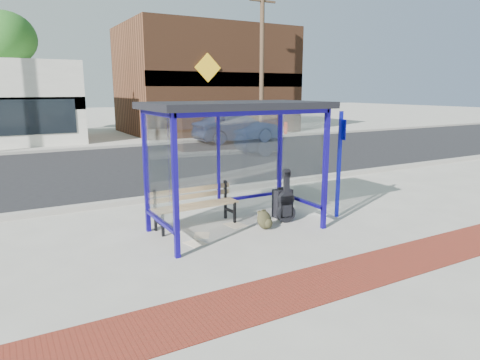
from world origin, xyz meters
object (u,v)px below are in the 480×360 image
suitcase (282,203)px  parked_car (237,128)px  guitar_bag (286,204)px  backpack (265,220)px  fire_hydrant (286,128)px  bench (195,203)px

suitcase → parked_car: (5.51, 11.89, 0.42)m
guitar_bag → backpack: (-0.61, -0.16, -0.20)m
guitar_bag → fire_hydrant: (10.06, 14.13, 0.03)m
guitar_bag → fire_hydrant: size_ratio=1.37×
suitcase → fire_hydrant: bearing=54.3°
guitar_bag → suitcase: bearing=76.9°
bench → parked_car: size_ratio=0.40×
guitar_bag → fire_hydrant: 17.34m
parked_car → fire_hydrant: (4.42, 1.93, -0.31)m
backpack → parked_car: 13.86m
parked_car → fire_hydrant: parked_car is taller
bench → suitcase: (1.83, -0.37, -0.16)m
suitcase → parked_car: size_ratio=0.15×
backpack → fire_hydrant: fire_hydrant is taller
bench → guitar_bag: size_ratio=1.67×
guitar_bag → bench: bearing=167.9°
suitcase → fire_hydrant: size_ratio=0.86×
suitcase → fire_hydrant: (9.93, 13.82, 0.11)m
backpack → bench: bearing=126.4°
bench → suitcase: 1.88m
bench → backpack: 1.41m
bench → fire_hydrant: bench is taller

